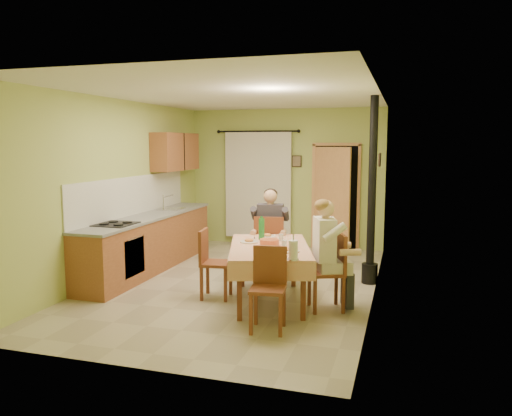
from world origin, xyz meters
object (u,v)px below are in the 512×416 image
(chair_left, at_px, (215,277))
(man_far, at_px, (270,224))
(chair_near, at_px, (268,305))
(chair_right, at_px, (327,287))
(man_right, at_px, (327,242))
(chair_far, at_px, (270,261))
(dining_table, at_px, (269,274))
(stove_flue, at_px, (371,216))

(chair_left, xyz_separation_m, man_far, (0.48, 1.11, 0.59))
(chair_near, height_order, chair_right, chair_right)
(chair_right, distance_m, man_right, 0.59)
(chair_near, bearing_deg, chair_far, -82.55)
(chair_far, height_order, chair_right, chair_far)
(dining_table, xyz_separation_m, chair_near, (0.25, -1.00, -0.09))
(man_right, bearing_deg, dining_table, 60.71)
(dining_table, bearing_deg, man_far, 87.84)
(man_far, bearing_deg, chair_left, -122.28)
(dining_table, height_order, man_right, man_right)
(chair_near, bearing_deg, chair_right, -127.42)
(man_far, height_order, stove_flue, stove_flue)
(chair_left, bearing_deg, stove_flue, 116.66)
(chair_far, xyz_separation_m, chair_right, (1.07, -1.15, -0.00))
(chair_left, distance_m, man_right, 1.64)
(dining_table, distance_m, man_far, 1.21)
(man_far, relative_size, man_right, 1.00)
(dining_table, xyz_separation_m, man_right, (0.77, -0.10, 0.50))
(chair_near, distance_m, man_far, 2.22)
(chair_left, bearing_deg, man_right, 80.40)
(chair_near, relative_size, man_far, 0.68)
(dining_table, xyz_separation_m, chair_far, (-0.28, 1.05, -0.09))
(chair_far, bearing_deg, stove_flue, 0.31)
(chair_far, distance_m, chair_right, 1.56)
(dining_table, bearing_deg, stove_flue, 29.92)
(man_far, xyz_separation_m, man_right, (1.06, -1.17, 0.00))
(chair_near, distance_m, stove_flue, 2.61)
(chair_far, xyz_separation_m, man_far, (-0.00, 0.02, 0.59))
(chair_far, bearing_deg, man_far, 90.00)
(chair_far, bearing_deg, chair_near, -84.59)
(chair_left, relative_size, man_far, 0.68)
(chair_far, xyz_separation_m, chair_left, (-0.48, -1.10, -0.00))
(chair_far, relative_size, man_far, 0.73)
(chair_near, height_order, stove_flue, stove_flue)
(man_far, height_order, man_right, same)
(man_right, bearing_deg, chair_far, 20.39)
(chair_far, distance_m, man_right, 1.67)
(chair_right, relative_size, stove_flue, 0.35)
(dining_table, height_order, chair_near, chair_near)
(chair_right, distance_m, chair_left, 1.54)
(dining_table, bearing_deg, chair_left, 166.47)
(dining_table, distance_m, chair_left, 0.76)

